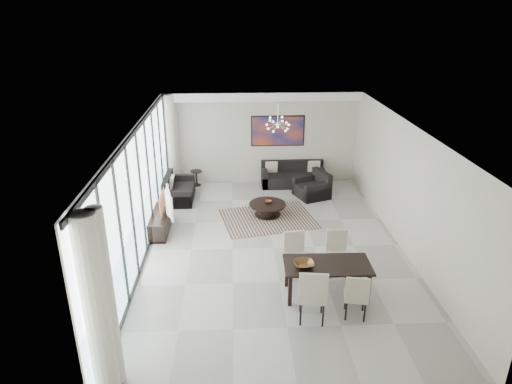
{
  "coord_description": "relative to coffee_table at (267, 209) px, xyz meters",
  "views": [
    {
      "loc": [
        -0.88,
        -9.4,
        5.26
      ],
      "look_at": [
        -0.39,
        0.43,
        1.25
      ],
      "focal_mm": 32.0,
      "sensor_mm": 36.0,
      "label": 1
    }
  ],
  "objects": [
    {
      "name": "dining_chair_se",
      "position": [
        1.26,
        -4.48,
        0.32
      ],
      "size": [
        0.49,
        0.49,
        0.91
      ],
      "color": "#BFAF9E",
      "rests_on": "floor"
    },
    {
      "name": "rug",
      "position": [
        -0.0,
        -0.22,
        -0.19
      ],
      "size": [
        2.69,
        2.27,
        0.01
      ],
      "primitive_type": "cube",
      "rotation": [
        0.0,
        0.0,
        0.2
      ],
      "color": "black",
      "rests_on": "floor"
    },
    {
      "name": "window_wall",
      "position": [
        -2.85,
        -1.8,
        1.27
      ],
      "size": [
        0.37,
        8.95,
        2.9
      ],
      "color": "white",
      "rests_on": "floor"
    },
    {
      "name": "dining_table",
      "position": [
        0.87,
        -3.73,
        0.41
      ],
      "size": [
        1.68,
        0.87,
        0.69
      ],
      "color": "black",
      "rests_on": "floor"
    },
    {
      "name": "soffit",
      "position": [
        0.01,
        2.5,
        2.57
      ],
      "size": [
        5.98,
        0.4,
        0.26
      ],
      "primitive_type": "cube",
      "color": "white",
      "rests_on": "room_shell"
    },
    {
      "name": "coffee_table",
      "position": [
        0.0,
        0.0,
        0.0
      ],
      "size": [
        1.0,
        1.0,
        0.35
      ],
      "color": "black",
      "rests_on": "floor"
    },
    {
      "name": "chandelier",
      "position": [
        0.31,
        0.7,
        2.15
      ],
      "size": [
        0.66,
        0.66,
        0.71
      ],
      "color": "silver",
      "rests_on": "room_shell"
    },
    {
      "name": "television",
      "position": [
        -2.59,
        -0.79,
        0.57
      ],
      "size": [
        0.36,
        1.06,
        0.61
      ],
      "primitive_type": "imported",
      "rotation": [
        0.0,
        0.0,
        1.79
      ],
      "color": "gray",
      "rests_on": "tv_console"
    },
    {
      "name": "armchair",
      "position": [
        1.44,
        1.26,
        0.06
      ],
      "size": [
        1.12,
        1.14,
        0.75
      ],
      "color": "black",
      "rests_on": "floor"
    },
    {
      "name": "bowl_coffee",
      "position": [
        0.01,
        0.04,
        0.19
      ],
      "size": [
        0.25,
        0.25,
        0.07
      ],
      "primitive_type": "imported",
      "rotation": [
        0.0,
        0.0,
        -0.13
      ],
      "color": "brown",
      "rests_on": "coffee_table"
    },
    {
      "name": "room_shell",
      "position": [
        0.47,
        -1.8,
        1.25
      ],
      "size": [
        6.0,
        9.0,
        2.9
      ],
      "color": "#A8A39B",
      "rests_on": "ground"
    },
    {
      "name": "tv_console",
      "position": [
        -2.75,
        -0.75,
        0.03
      ],
      "size": [
        0.42,
        1.49,
        0.47
      ],
      "primitive_type": "cube",
      "color": "black",
      "rests_on": "floor"
    },
    {
      "name": "dining_chair_nw",
      "position": [
        0.35,
        -2.94,
        0.35
      ],
      "size": [
        0.49,
        0.49,
        0.96
      ],
      "color": "#BFAF9E",
      "rests_on": "floor"
    },
    {
      "name": "dining_chair_sw",
      "position": [
        0.45,
        -4.57,
        0.43
      ],
      "size": [
        0.56,
        0.56,
        1.09
      ],
      "color": "#BFAF9E",
      "rests_on": "floor"
    },
    {
      "name": "painting",
      "position": [
        0.51,
        2.67,
        1.45
      ],
      "size": [
        1.68,
        0.04,
        0.98
      ],
      "primitive_type": "cube",
      "color": "#AB4117",
      "rests_on": "room_shell"
    },
    {
      "name": "sofa_main",
      "position": [
        0.98,
        2.26,
        0.05
      ],
      "size": [
        1.99,
        0.81,
        0.72
      ],
      "color": "black",
      "rests_on": "floor"
    },
    {
      "name": "side_table",
      "position": [
        -2.07,
        2.35,
        0.13
      ],
      "size": [
        0.36,
        0.36,
        0.49
      ],
      "color": "black",
      "rests_on": "floor"
    },
    {
      "name": "dining_chair_ne",
      "position": [
        1.25,
        -2.9,
        0.35
      ],
      "size": [
        0.44,
        0.44,
        0.95
      ],
      "color": "#BFAF9E",
      "rests_on": "floor"
    },
    {
      "name": "bowl_dining",
      "position": [
        0.41,
        -3.79,
        0.54
      ],
      "size": [
        0.42,
        0.42,
        0.09
      ],
      "primitive_type": "imported",
      "rotation": [
        0.0,
        0.0,
        0.09
      ],
      "color": "brown",
      "rests_on": "dining_table"
    },
    {
      "name": "loveseat",
      "position": [
        -2.54,
        1.25,
        0.05
      ],
      "size": [
        0.81,
        1.44,
        0.72
      ],
      "color": "black",
      "rests_on": "floor"
    }
  ]
}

